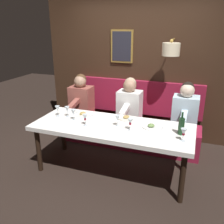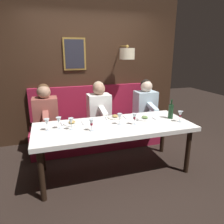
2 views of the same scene
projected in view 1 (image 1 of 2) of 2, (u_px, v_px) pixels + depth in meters
name	position (u px, v px, depth m)	size (l,w,h in m)	color
ground_plane	(112.00, 171.00, 3.63)	(12.00, 12.00, 0.00)	black
dining_table	(112.00, 130.00, 3.40)	(0.90, 2.24, 0.74)	white
banquette_bench	(129.00, 133.00, 4.34)	(0.52, 2.44, 0.45)	maroon
back_wall_panel	(139.00, 65.00, 4.45)	(0.59, 3.64, 2.90)	#382316
diner_nearest	(185.00, 108.00, 3.83)	(0.60, 0.40, 0.79)	silver
diner_near	(129.00, 102.00, 4.13)	(0.60, 0.40, 0.79)	white
diner_middle	(81.00, 97.00, 4.42)	(0.60, 0.40, 0.79)	#934C42
place_setting_0	(151.00, 127.00, 3.29)	(0.24, 0.32, 0.05)	white
place_setting_1	(126.00, 118.00, 3.60)	(0.24, 0.32, 0.05)	silver
place_setting_2	(83.00, 114.00, 3.75)	(0.24, 0.31, 0.05)	white
wine_glass_0	(184.00, 132.00, 2.88)	(0.07, 0.07, 0.16)	silver
wine_glass_1	(67.00, 110.00, 3.65)	(0.07, 0.07, 0.16)	silver
wine_glass_2	(58.00, 109.00, 3.68)	(0.07, 0.07, 0.16)	silver
wine_glass_3	(73.00, 112.00, 3.53)	(0.07, 0.07, 0.16)	silver
wine_glass_4	(117.00, 118.00, 3.31)	(0.07, 0.07, 0.16)	silver
wine_glass_5	(85.00, 118.00, 3.34)	(0.07, 0.07, 0.16)	silver
wine_glass_6	(130.00, 122.00, 3.19)	(0.07, 0.07, 0.16)	silver
wine_bottle	(181.00, 126.00, 3.06)	(0.08, 0.08, 0.30)	#19381E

